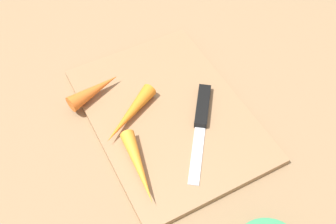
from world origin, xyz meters
name	(u,v)px	position (x,y,z in m)	size (l,w,h in m)	color
ground_plane	(168,116)	(0.00, 0.00, 0.00)	(1.40, 1.40, 0.00)	#8C6D4C
cutting_board	(168,114)	(0.00, 0.00, 0.01)	(0.36, 0.26, 0.01)	#99704C
knife	(202,112)	(0.03, 0.05, 0.02)	(0.17, 0.13, 0.01)	#B7B7BC
carrot_medium	(130,114)	(-0.02, -0.07, 0.03)	(0.03, 0.03, 0.13)	orange
carrot_longest	(139,167)	(0.08, -0.10, 0.02)	(0.02, 0.02, 0.13)	orange
carrot_shortest	(95,90)	(-0.10, -0.10, 0.03)	(0.03, 0.03, 0.10)	orange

